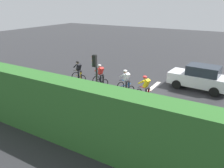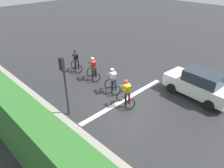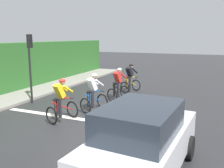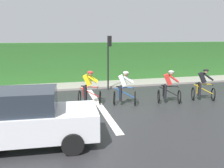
# 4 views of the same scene
# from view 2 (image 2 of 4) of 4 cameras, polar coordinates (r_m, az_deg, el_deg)

# --- Properties ---
(ground_plane) EXTENTS (80.00, 80.00, 0.00)m
(ground_plane) POSITION_cam_2_polar(r_m,az_deg,el_deg) (13.26, 3.91, -4.29)
(ground_plane) COLOR #28282B
(sidewalk_kerb) EXTENTS (2.80, 23.63, 0.12)m
(sidewalk_kerb) POSITION_cam_2_polar(r_m,az_deg,el_deg) (12.19, -19.93, -9.32)
(sidewalk_kerb) COLOR gray
(sidewalk_kerb) RESTS_ON ground
(stone_wall_low) EXTENTS (0.44, 23.63, 0.52)m
(stone_wall_low) POSITION_cam_2_polar(r_m,az_deg,el_deg) (11.85, -23.98, -10.24)
(stone_wall_low) COLOR gray
(stone_wall_low) RESTS_ON ground
(hedge_wall) EXTENTS (1.10, 23.63, 2.87)m
(hedge_wall) POSITION_cam_2_polar(r_m,az_deg,el_deg) (11.14, -26.59, -6.10)
(hedge_wall) COLOR #2D6628
(hedge_wall) RESTS_ON ground
(road_marking_stop_line) EXTENTS (7.00, 0.30, 0.01)m
(road_marking_stop_line) POSITION_cam_2_polar(r_m,az_deg,el_deg) (13.32, 3.51, -4.06)
(road_marking_stop_line) COLOR silver
(road_marking_stop_line) RESTS_ON ground
(cyclist_lead) EXTENTS (1.04, 1.26, 1.66)m
(cyclist_lead) POSITION_cam_2_polar(r_m,az_deg,el_deg) (16.76, -9.53, 5.95)
(cyclist_lead) COLOR black
(cyclist_lead) RESTS_ON ground
(cyclist_second) EXTENTS (0.99, 1.24, 1.66)m
(cyclist_second) POSITION_cam_2_polar(r_m,az_deg,el_deg) (15.32, -5.01, 3.97)
(cyclist_second) COLOR black
(cyclist_second) RESTS_ON ground
(cyclist_mid) EXTENTS (1.00, 1.25, 1.66)m
(cyclist_mid) POSITION_cam_2_polar(r_m,az_deg,el_deg) (13.66, 0.19, 0.77)
(cyclist_mid) COLOR black
(cyclist_mid) RESTS_ON ground
(cyclist_fourth) EXTENTS (0.96, 1.23, 1.66)m
(cyclist_fourth) POSITION_cam_2_polar(r_m,az_deg,el_deg) (12.35, 3.78, -2.65)
(cyclist_fourth) COLOR black
(cyclist_fourth) RESTS_ON ground
(car_white) EXTENTS (2.11, 4.21, 1.76)m
(car_white) POSITION_cam_2_polar(r_m,az_deg,el_deg) (14.20, 22.20, -0.06)
(car_white) COLOR silver
(car_white) RESTS_ON ground
(traffic_light_near_crossing) EXTENTS (0.23, 0.31, 3.34)m
(traffic_light_near_crossing) POSITION_cam_2_polar(r_m,az_deg,el_deg) (11.19, -12.68, 1.45)
(traffic_light_near_crossing) COLOR black
(traffic_light_near_crossing) RESTS_ON ground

